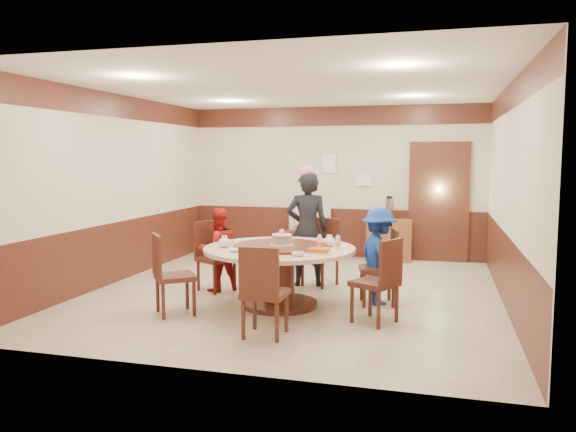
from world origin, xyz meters
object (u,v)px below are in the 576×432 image
(shrimp_platter, at_px, (319,251))
(television, at_px, (309,218))
(person_red, at_px, (218,250))
(tv_stand, at_px, (309,244))
(banquet_table, at_px, (280,264))
(thermos, at_px, (389,209))
(person_blue, at_px, (379,256))
(birthday_cake, at_px, (282,240))
(side_cabinet, at_px, (389,240))
(person_standing, at_px, (307,229))

(shrimp_platter, relative_size, television, 0.37)
(person_red, xyz_separation_m, tv_stand, (0.62, 2.94, -0.33))
(banquet_table, xyz_separation_m, thermos, (1.04, 3.54, 0.41))
(person_blue, height_order, shrimp_platter, person_blue)
(birthday_cake, bearing_deg, person_blue, 22.84)
(shrimp_platter, relative_size, tv_stand, 0.35)
(person_red, height_order, birthday_cake, person_red)
(thermos, bearing_deg, shrimp_platter, -96.85)
(side_cabinet, bearing_deg, shrimp_platter, -96.96)
(person_blue, relative_size, shrimp_platter, 4.11)
(television, bearing_deg, person_blue, 118.16)
(banquet_table, relative_size, person_red, 1.62)
(person_standing, xyz_separation_m, side_cabinet, (0.97, 2.34, -0.45))
(person_standing, height_order, thermos, person_standing)
(shrimp_platter, bearing_deg, banquet_table, 149.57)
(person_red, height_order, side_cabinet, person_red)
(banquet_table, relative_size, television, 2.36)
(shrimp_platter, bearing_deg, thermos, 83.15)
(birthday_cake, distance_m, thermos, 3.71)
(banquet_table, distance_m, tv_stand, 3.55)
(side_cabinet, bearing_deg, thermos, 180.00)
(shrimp_platter, bearing_deg, tv_stand, 104.80)
(person_standing, bearing_deg, television, -91.96)
(side_cabinet, bearing_deg, banquet_table, -106.45)
(banquet_table, xyz_separation_m, person_red, (-1.06, 0.57, 0.05))
(person_red, relative_size, birthday_cake, 3.85)
(shrimp_platter, bearing_deg, birthday_cake, 149.98)
(person_red, bearing_deg, person_standing, 163.78)
(banquet_table, height_order, thermos, thermos)
(banquet_table, xyz_separation_m, person_standing, (0.07, 1.20, 0.30))
(shrimp_platter, bearing_deg, person_standing, 108.01)
(side_cabinet, bearing_deg, birthday_cake, -105.80)
(birthday_cake, height_order, tv_stand, birthday_cake)
(person_standing, bearing_deg, shrimp_platter, 93.44)
(tv_stand, bearing_deg, thermos, 1.16)
(person_blue, bearing_deg, shrimp_platter, 112.19)
(television, xyz_separation_m, thermos, (1.48, 0.03, 0.21))
(birthday_cake, relative_size, side_cabinet, 0.38)
(person_red, distance_m, birthday_cake, 1.28)
(person_standing, xyz_separation_m, tv_stand, (-0.52, 2.31, -0.58))
(person_standing, bearing_deg, thermos, -127.01)
(person_standing, xyz_separation_m, person_blue, (1.11, -0.75, -0.21))
(person_standing, relative_size, television, 2.07)
(birthday_cake, bearing_deg, television, 97.73)
(television, height_order, thermos, thermos)
(person_blue, height_order, television, person_blue)
(thermos, bearing_deg, person_blue, -87.28)
(tv_stand, bearing_deg, side_cabinet, 1.15)
(shrimp_platter, height_order, television, television)
(tv_stand, bearing_deg, person_blue, -61.94)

